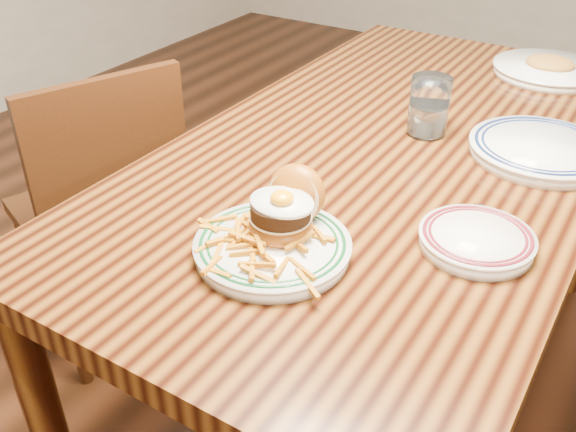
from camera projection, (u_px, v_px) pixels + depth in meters
The scene contains 8 objects.
floor at pixel (372, 385), 1.80m from camera, with size 6.00×6.00×0.00m, color black.
table at pixel (393, 179), 1.44m from camera, with size 0.85×1.60×0.75m.
chair_left at pixel (104, 208), 1.73m from camera, with size 0.52×0.52×0.86m.
main_plate at pixel (277, 233), 1.04m from camera, with size 0.26×0.27×0.12m.
side_plate at pixel (477, 239), 1.06m from camera, with size 0.19×0.20×0.03m.
rear_plate at pixel (541, 149), 1.33m from camera, with size 0.30×0.30×0.03m.
water_glass at pixel (429, 109), 1.41m from camera, with size 0.09×0.09×0.13m.
far_plate at pixel (549, 69), 1.74m from camera, with size 0.30×0.30×0.05m.
Camera 1 is at (0.47, -1.19, 1.37)m, focal length 40.00 mm.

